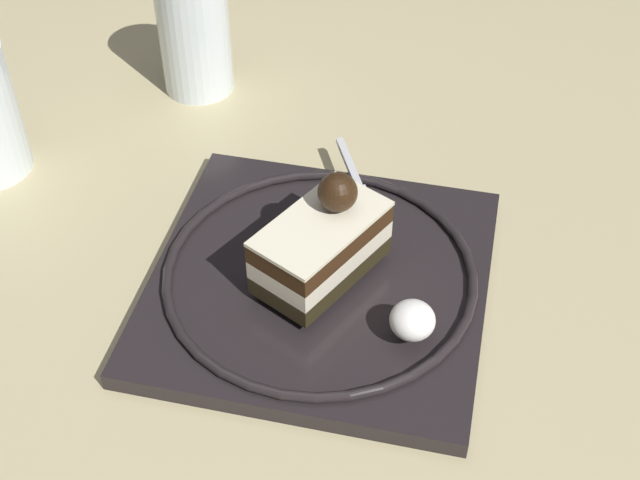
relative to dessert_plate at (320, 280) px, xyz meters
name	(u,v)px	position (x,y,z in m)	size (l,w,h in m)	color
ground_plane	(309,274)	(0.01, -0.02, -0.01)	(2.40, 2.40, 0.00)	tan
dessert_plate	(320,280)	(0.00, 0.00, 0.00)	(0.26, 0.26, 0.02)	black
cake_slice	(322,243)	(0.00, 0.00, 0.04)	(0.10, 0.11, 0.08)	black
whipped_cream_dollop	(412,320)	(-0.07, 0.05, 0.02)	(0.03, 0.03, 0.03)	white
fork	(357,181)	(-0.01, -0.10, 0.01)	(0.05, 0.10, 0.00)	silver
drink_glass_far	(195,40)	(0.16, -0.25, 0.04)	(0.07, 0.07, 0.12)	silver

